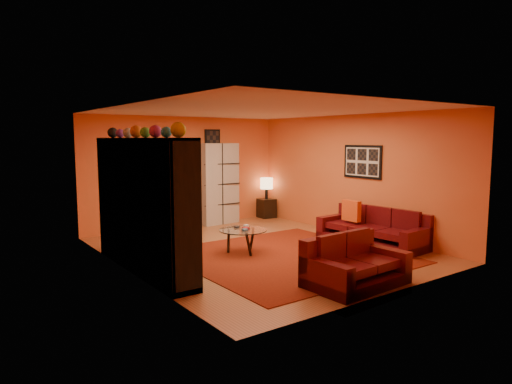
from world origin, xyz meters
TOP-DOWN VIEW (x-y plane):
  - floor at (0.00, 0.00)m, footprint 6.00×6.00m
  - ceiling at (0.00, 0.00)m, footprint 6.00×6.00m
  - wall_back at (0.00, 3.00)m, footprint 6.00×0.00m
  - wall_front at (0.00, -3.00)m, footprint 6.00×0.00m
  - wall_left at (-2.50, 0.00)m, footprint 0.00×6.00m
  - wall_right at (2.50, 0.00)m, footprint 0.00×6.00m
  - rug at (0.10, -0.70)m, footprint 3.60×3.60m
  - doorway at (-0.70, 2.96)m, footprint 0.95×0.10m
  - wall_art_right at (2.48, -0.30)m, footprint 0.03×1.00m
  - wall_art_back at (0.75, 2.98)m, footprint 0.42×0.03m
  - entertainment_unit at (-2.27, 0.00)m, footprint 0.45×3.00m
  - tv at (-2.23, -0.01)m, footprint 0.94×0.12m
  - sofa at (2.14, -0.95)m, footprint 1.02×2.21m
  - loveseat at (-0.12, -2.42)m, footprint 1.49×0.94m
  - throw_pillow at (1.95, -0.50)m, footprint 0.12×0.42m
  - coffee_table at (-0.40, -0.04)m, footprint 0.87×0.87m
  - storage_cabinet at (0.79, 2.80)m, footprint 1.01×0.50m
  - bowl_chair at (-0.57, 2.50)m, footprint 0.65×0.65m
  - side_table at (2.25, 2.75)m, footprint 0.43×0.43m
  - table_lamp at (2.25, 2.75)m, footprint 0.33×0.33m

SIDE VIEW (x-z plane):
  - floor at x=0.00m, z-range 0.00..0.00m
  - rug at x=0.10m, z-range 0.00..0.01m
  - side_table at x=2.25m, z-range 0.00..0.50m
  - bowl_chair at x=-0.57m, z-range 0.02..0.55m
  - sofa at x=2.14m, z-range -0.14..0.71m
  - loveseat at x=-0.12m, z-range -0.14..0.71m
  - coffee_table at x=-0.40m, z-range 0.18..0.61m
  - throw_pillow at x=1.95m, z-range 0.42..0.84m
  - table_lamp at x=2.25m, z-range 0.62..1.18m
  - storage_cabinet at x=0.79m, z-range 0.00..1.97m
  - tv at x=-2.23m, z-range 0.72..1.26m
  - doorway at x=-0.70m, z-range 0.00..2.04m
  - entertainment_unit at x=-2.27m, z-range 0.00..2.10m
  - wall_back at x=0.00m, z-range -1.70..4.30m
  - wall_front at x=0.00m, z-range -1.70..4.30m
  - wall_left at x=-2.50m, z-range -1.70..4.30m
  - wall_right at x=2.50m, z-range -1.70..4.30m
  - wall_art_right at x=2.48m, z-range 1.25..1.95m
  - wall_art_back at x=0.75m, z-range 1.79..2.31m
  - ceiling at x=0.00m, z-range 2.60..2.60m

